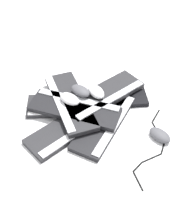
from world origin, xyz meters
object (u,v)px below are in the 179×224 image
at_px(mouse_2, 160,135).
at_px(keyboard_2, 70,127).
at_px(keyboard_4, 75,109).
at_px(mouse_3, 70,99).
at_px(keyboard_3, 104,122).
at_px(keyboard_6, 104,96).
at_px(keyboard_0, 104,97).
at_px(keyboard_1, 71,106).
at_px(mouse_1, 80,91).
at_px(keyboard_5, 70,102).
at_px(mouse_0, 96,92).

bearing_deg(mouse_2, keyboard_2, 40.44).
xyz_separation_m(keyboard_4, mouse_3, (0.01, 0.04, 0.04)).
distance_m(keyboard_3, keyboard_6, 0.16).
relative_size(keyboard_0, keyboard_2, 0.93).
height_order(keyboard_4, keyboard_6, same).
relative_size(keyboard_0, mouse_2, 3.92).
bearing_deg(keyboard_1, mouse_3, -153.22).
distance_m(keyboard_1, mouse_1, 0.09).
distance_m(keyboard_3, keyboard_4, 0.16).
bearing_deg(keyboard_2, keyboard_6, -5.38).
distance_m(keyboard_1, keyboard_4, 0.07).
height_order(keyboard_5, keyboard_6, same).
bearing_deg(keyboard_6, mouse_1, 127.30).
bearing_deg(mouse_3, mouse_1, -91.03).
relative_size(keyboard_4, mouse_2, 4.22).
height_order(keyboard_4, mouse_0, mouse_0).
bearing_deg(keyboard_5, keyboard_6, -39.74).
distance_m(keyboard_0, keyboard_3, 0.18).
bearing_deg(keyboard_1, keyboard_3, -90.05).
bearing_deg(keyboard_6, keyboard_2, 174.62).
bearing_deg(keyboard_1, keyboard_4, -123.23).
height_order(keyboard_2, mouse_2, mouse_2).
relative_size(keyboard_6, mouse_2, 4.22).
distance_m(keyboard_1, keyboard_3, 0.20).
height_order(keyboard_0, keyboard_4, keyboard_4).
height_order(keyboard_2, mouse_1, mouse_1).
relative_size(keyboard_0, keyboard_6, 0.93).
relative_size(keyboard_3, mouse_2, 4.16).
bearing_deg(keyboard_5, mouse_3, -138.39).
bearing_deg(mouse_0, keyboard_6, 74.31).
relative_size(keyboard_5, mouse_2, 4.06).
distance_m(keyboard_3, keyboard_5, 0.21).
distance_m(keyboard_4, mouse_0, 0.14).
xyz_separation_m(keyboard_3, mouse_0, (0.10, 0.12, 0.07)).
bearing_deg(mouse_0, keyboard_4, -80.70).
relative_size(keyboard_1, keyboard_6, 0.95).
relative_size(keyboard_2, mouse_0, 4.20).
bearing_deg(mouse_3, mouse_2, -163.71).
bearing_deg(keyboard_0, mouse_0, 161.77).
bearing_deg(keyboard_0, keyboard_4, 163.62).
xyz_separation_m(mouse_0, mouse_3, (-0.12, 0.07, 0.00)).
height_order(keyboard_1, mouse_1, mouse_1).
bearing_deg(keyboard_3, mouse_1, 72.39).
distance_m(keyboard_5, mouse_0, 0.14).
bearing_deg(mouse_1, mouse_2, 10.31).
height_order(mouse_0, mouse_3, same).
bearing_deg(keyboard_0, keyboard_2, 177.20).
bearing_deg(keyboard_0, keyboard_5, 146.29).
xyz_separation_m(keyboard_2, keyboard_4, (0.09, 0.04, 0.03)).
xyz_separation_m(mouse_0, mouse_1, (-0.04, 0.07, 0.00)).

